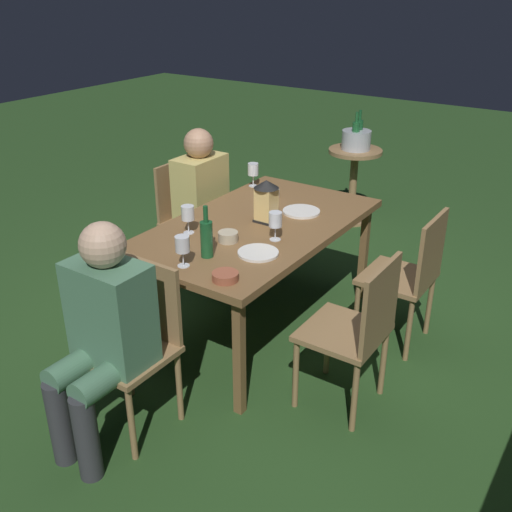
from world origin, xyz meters
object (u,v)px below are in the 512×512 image
chair_side_right_a (409,273)px  wine_glass_b (253,170)px  dining_table (256,232)px  wine_glass_d (275,221)px  plate_a (301,211)px  wine_glass_a (182,246)px  lantern_centerpiece (266,199)px  bowl_olives (225,276)px  side_table (354,174)px  chair_head_far (135,339)px  bowl_bread (269,193)px  chair_side_left_a (188,214)px  person_in_mustard (208,200)px  green_bottle_on_table (207,238)px  chair_side_right_b (356,328)px  plate_b (258,253)px  bowl_salad (228,236)px  wine_glass_c (188,214)px  ice_bucket (356,138)px  person_in_green (102,330)px

chair_side_right_a → wine_glass_b: wine_glass_b is taller
dining_table → chair_side_right_a: size_ratio=1.89×
wine_glass_d → plate_a: wine_glass_d is taller
wine_glass_a → wine_glass_b: 1.34m
lantern_centerpiece → wine_glass_d: 0.29m
wine_glass_d → bowl_olives: wine_glass_d is taller
wine_glass_b → side_table: wine_glass_b is taller
chair_head_far → bowl_bread: (-1.51, -0.19, 0.28)m
chair_side_left_a → wine_glass_a: bearing=39.5°
person_in_mustard → wine_glass_a: (1.06, 0.68, 0.22)m
chair_side_right_a → green_bottle_on_table: 1.27m
chair_side_right_b → lantern_centerpiece: size_ratio=3.28×
chair_head_far → wine_glass_a: bearing=178.2°
chair_head_far → wine_glass_b: size_ratio=5.15×
chair_side_right_a → wine_glass_d: 0.90m
chair_side_right_a → bowl_olives: (1.07, -0.58, 0.27)m
chair_side_right_a → wine_glass_d: wine_glass_d is taller
bowl_olives → plate_b: bearing=-174.6°
wine_glass_d → bowl_bread: wine_glass_d is taller
chair_head_far → side_table: (-3.13, -0.30, -0.04)m
chair_head_far → bowl_salad: bearing=178.8°
wine_glass_b → plate_a: 0.62m
wine_glass_a → wine_glass_b: (-1.27, -0.42, 0.00)m
wine_glass_b → wine_glass_c: same height
bowl_salad → green_bottle_on_table: bearing=6.5°
plate_a → ice_bucket: (-1.74, -0.44, 0.04)m
person_in_mustard → dining_table: bearing=61.1°
side_table → person_in_mustard: bearing=-12.2°
bowl_salad → ice_bucket: bearing=-172.3°
plate_b → bowl_salad: bowl_salad is taller
person_in_green → bowl_bread: size_ratio=8.48×
chair_head_far → plate_b: (-0.71, 0.25, 0.26)m
chair_head_far → wine_glass_b: wine_glass_b is taller
chair_side_right_b → side_table: size_ratio=1.27×
green_bottle_on_table → ice_bucket: 2.62m
person_in_mustard → green_bottle_on_table: bearing=38.2°
wine_glass_b → person_in_mustard: bearing=-51.8°
dining_table → chair_head_far: size_ratio=1.89×
lantern_centerpiece → bowl_salad: lantern_centerpiece is taller
green_bottle_on_table → lantern_centerpiece: bearing=-178.9°
wine_glass_a → ice_bucket: size_ratio=0.49×
wine_glass_c → wine_glass_d: same height
wine_glass_a → bowl_olives: 0.29m
dining_table → wine_glass_a: 0.72m
chair_side_right_b → green_bottle_on_table: size_ratio=3.00×
lantern_centerpiece → plate_b: bearing=27.9°
ice_bucket → person_in_mustard: bearing=-12.2°
wine_glass_d → wine_glass_c: bearing=-67.2°
plate_b → side_table: bearing=-167.0°
wine_glass_a → side_table: size_ratio=0.25×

